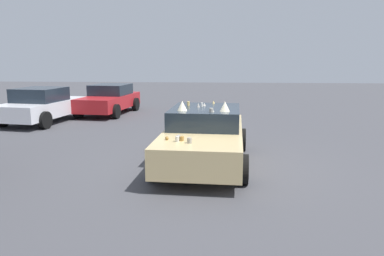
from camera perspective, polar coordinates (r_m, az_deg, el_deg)
ground_plane at (r=9.27m, az=1.86°, el=-5.49°), size 60.00×60.00×0.00m
art_car_decorated at (r=9.18m, az=1.93°, el=-1.17°), size 4.65×2.29×1.60m
parked_sedan_near_right at (r=16.09m, az=-22.21°, el=3.27°), size 4.19×2.47×1.42m
parked_sedan_far_right at (r=17.75m, az=-12.76°, el=4.37°), size 4.28×2.34×1.35m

